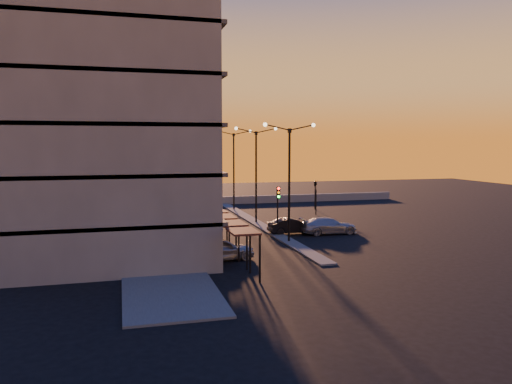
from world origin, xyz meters
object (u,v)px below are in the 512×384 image
object	(u,v)px
traffic_light_main	(278,202)
car_hatchback	(221,249)
car_wagon	(329,226)
streetlamp_mid	(256,167)
car_sedan	(292,226)

from	to	relation	value
traffic_light_main	car_hatchback	size ratio (longest dim) A/B	0.92
car_hatchback	car_wagon	bearing A→B (deg)	-65.90
streetlamp_mid	car_wagon	distance (m)	9.96
car_hatchback	car_wagon	xyz separation A→B (m)	(11.09, 7.30, -0.05)
traffic_light_main	car_hatchback	world-z (taller)	traffic_light_main
traffic_light_main	car_hatchback	xyz separation A→B (m)	(-6.50, -7.55, -2.10)
car_sedan	car_wagon	world-z (taller)	car_wagon
streetlamp_mid	car_wagon	size ratio (longest dim) A/B	1.89
car_sedan	traffic_light_main	bearing A→B (deg)	114.01
streetlamp_mid	car_wagon	world-z (taller)	streetlamp_mid
traffic_light_main	car_sedan	xyz separation A→B (m)	(1.50, 0.66, -2.20)
traffic_light_main	car_sedan	bearing A→B (deg)	23.83
car_hatchback	car_wagon	world-z (taller)	car_hatchback
streetlamp_mid	car_hatchback	bearing A→B (deg)	-113.88
car_wagon	streetlamp_mid	bearing A→B (deg)	33.73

